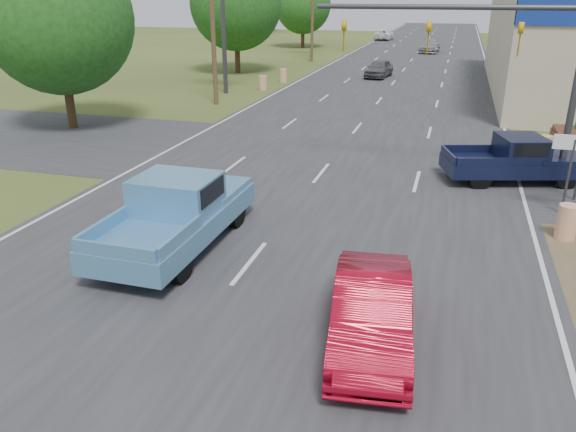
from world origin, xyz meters
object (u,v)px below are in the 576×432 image
(distant_car_grey, at_px, (379,69))
(distant_car_white, at_px, (384,35))
(red_convertible, at_px, (371,313))
(navy_pickup, at_px, (520,159))
(blue_pickup, at_px, (178,211))
(distant_car_silver, at_px, (430,46))

(distant_car_grey, bearing_deg, distant_car_white, 104.00)
(red_convertible, xyz_separation_m, navy_pickup, (3.62, 11.76, 0.15))
(blue_pickup, bearing_deg, distant_car_silver, 86.87)
(red_convertible, height_order, navy_pickup, navy_pickup)
(navy_pickup, distance_m, distant_car_white, 65.13)
(blue_pickup, relative_size, navy_pickup, 1.10)
(red_convertible, relative_size, distant_car_silver, 0.82)
(red_convertible, bearing_deg, blue_pickup, 143.41)
(red_convertible, relative_size, distant_car_white, 0.84)
(blue_pickup, distance_m, distant_car_grey, 33.99)
(red_convertible, distance_m, distant_car_white, 76.14)
(distant_car_white, bearing_deg, navy_pickup, 103.24)
(blue_pickup, xyz_separation_m, distant_car_white, (-3.82, 72.32, -0.29))
(distant_car_grey, bearing_deg, red_convertible, -75.10)
(blue_pickup, distance_m, navy_pickup, 12.66)
(distant_car_white, bearing_deg, red_convertible, 98.78)
(blue_pickup, height_order, distant_car_white, blue_pickup)
(blue_pickup, bearing_deg, distant_car_white, 93.47)
(distant_car_grey, height_order, distant_car_silver, distant_car_silver)
(navy_pickup, bearing_deg, red_convertible, -33.71)
(navy_pickup, bearing_deg, distant_car_grey, -177.89)
(distant_car_silver, bearing_deg, distant_car_white, 116.16)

